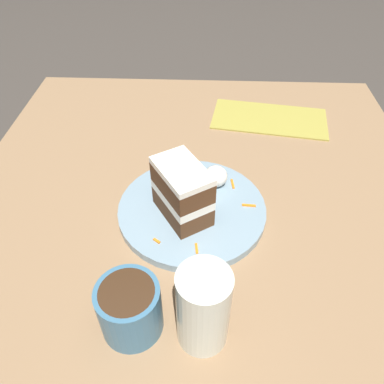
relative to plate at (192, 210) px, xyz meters
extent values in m
plane|color=#38332D|center=(0.01, 0.02, -0.03)|extent=(6.00, 6.00, 0.00)
cube|color=#846647|center=(0.01, 0.02, -0.02)|extent=(0.92, 1.01, 0.02)
cylinder|color=gray|center=(0.00, 0.00, 0.00)|extent=(0.27, 0.27, 0.02)
cube|color=#4C2D19|center=(-0.02, -0.02, 0.03)|extent=(0.11, 0.13, 0.04)
cube|color=white|center=(-0.02, -0.02, 0.05)|extent=(0.11, 0.13, 0.02)
cube|color=#4C2D19|center=(-0.02, -0.02, 0.08)|extent=(0.11, 0.13, 0.04)
cube|color=white|center=(-0.02, -0.02, 0.11)|extent=(0.11, 0.13, 0.01)
ellipsoid|color=white|center=(0.04, 0.06, 0.03)|extent=(0.04, 0.04, 0.04)
cylinder|color=orange|center=(-0.02, 0.09, 0.01)|extent=(0.06, 0.06, 0.01)
cube|color=orange|center=(0.10, 0.01, 0.01)|extent=(0.02, 0.01, 0.00)
cube|color=orange|center=(-0.07, 0.06, 0.01)|extent=(0.01, 0.02, 0.00)
cube|color=orange|center=(-0.06, -0.08, 0.01)|extent=(0.01, 0.01, 0.00)
cube|color=orange|center=(-0.01, 0.05, 0.01)|extent=(0.00, 0.02, 0.00)
cube|color=orange|center=(0.01, -0.10, 0.01)|extent=(0.01, 0.02, 0.00)
cube|color=orange|center=(0.08, 0.06, 0.01)|extent=(0.01, 0.03, 0.00)
cylinder|color=beige|center=(0.02, -0.23, 0.06)|extent=(0.07, 0.07, 0.13)
cylinder|color=silver|center=(0.02, -0.23, 0.02)|extent=(0.06, 0.06, 0.05)
cylinder|color=#386684|center=(-0.07, -0.22, 0.03)|extent=(0.09, 0.09, 0.09)
cylinder|color=#382314|center=(-0.07, -0.22, 0.07)|extent=(0.07, 0.07, 0.01)
cube|color=#9E933D|center=(0.18, 0.33, -0.01)|extent=(0.29, 0.18, 0.00)
camera|label=1|loc=(0.02, -0.48, 0.49)|focal=35.00mm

